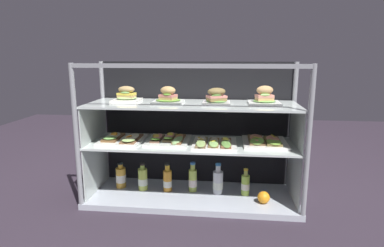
% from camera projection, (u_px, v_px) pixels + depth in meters
% --- Properties ---
extents(ground_plane, '(6.00, 6.00, 0.02)m').
position_uv_depth(ground_plane, '(192.00, 200.00, 2.28)').
color(ground_plane, '#2F2631').
rests_on(ground_plane, ground).
extents(case_base_deck, '(1.44, 0.50, 0.04)m').
position_uv_depth(case_base_deck, '(192.00, 196.00, 2.28)').
color(case_base_deck, '#B1B8C3').
rests_on(case_base_deck, ground).
extents(case_frame, '(1.44, 0.50, 0.95)m').
position_uv_depth(case_frame, '(194.00, 123.00, 2.32)').
color(case_frame, gray).
rests_on(case_frame, ground).
extents(riser_lower_tier, '(1.38, 0.43, 0.36)m').
position_uv_depth(riser_lower_tier, '(192.00, 170.00, 2.24)').
color(riser_lower_tier, silver).
rests_on(riser_lower_tier, case_base_deck).
extents(shelf_lower_glass, '(1.39, 0.45, 0.01)m').
position_uv_depth(shelf_lower_glass, '(192.00, 144.00, 2.20)').
color(shelf_lower_glass, silver).
rests_on(shelf_lower_glass, riser_lower_tier).
extents(riser_upper_tier, '(1.38, 0.43, 0.26)m').
position_uv_depth(riser_upper_tier, '(192.00, 124.00, 2.17)').
color(riser_upper_tier, silver).
rests_on(riser_upper_tier, shelf_lower_glass).
extents(shelf_upper_glass, '(1.39, 0.45, 0.01)m').
position_uv_depth(shelf_upper_glass, '(192.00, 105.00, 2.14)').
color(shelf_upper_glass, silver).
rests_on(shelf_upper_glass, riser_upper_tier).
extents(plated_roll_sandwich_far_left, '(0.18, 0.18, 0.11)m').
position_uv_depth(plated_roll_sandwich_far_left, '(127.00, 96.00, 2.23)').
color(plated_roll_sandwich_far_left, white).
rests_on(plated_roll_sandwich_far_left, shelf_upper_glass).
extents(plated_roll_sandwich_far_right, '(0.20, 0.20, 0.11)m').
position_uv_depth(plated_roll_sandwich_far_right, '(168.00, 97.00, 2.16)').
color(plated_roll_sandwich_far_right, white).
rests_on(plated_roll_sandwich_far_right, shelf_upper_glass).
extents(plated_roll_sandwich_mid_right, '(0.18, 0.18, 0.11)m').
position_uv_depth(plated_roll_sandwich_mid_right, '(217.00, 98.00, 2.12)').
color(plated_roll_sandwich_mid_right, white).
rests_on(plated_roll_sandwich_mid_right, shelf_upper_glass).
extents(plated_roll_sandwich_left_of_center, '(0.20, 0.20, 0.12)m').
position_uv_depth(plated_roll_sandwich_left_of_center, '(264.00, 98.00, 2.10)').
color(plated_roll_sandwich_left_of_center, white).
rests_on(plated_roll_sandwich_left_of_center, shelf_upper_glass).
extents(open_sandwich_tray_mid_right, '(0.29, 0.32, 0.06)m').
position_uv_depth(open_sandwich_tray_mid_right, '(122.00, 139.00, 2.23)').
color(open_sandwich_tray_mid_right, white).
rests_on(open_sandwich_tray_mid_right, shelf_lower_glass).
extents(open_sandwich_tray_mid_left, '(0.29, 0.32, 0.06)m').
position_uv_depth(open_sandwich_tray_mid_left, '(169.00, 139.00, 2.23)').
color(open_sandwich_tray_mid_left, white).
rests_on(open_sandwich_tray_mid_left, shelf_lower_glass).
extents(open_sandwich_tray_far_left, '(0.29, 0.33, 0.06)m').
position_uv_depth(open_sandwich_tray_far_left, '(214.00, 143.00, 2.13)').
color(open_sandwich_tray_far_left, white).
rests_on(open_sandwich_tray_far_left, shelf_lower_glass).
extents(open_sandwich_tray_far_right, '(0.29, 0.32, 0.06)m').
position_uv_depth(open_sandwich_tray_far_right, '(264.00, 141.00, 2.16)').
color(open_sandwich_tray_far_right, white).
rests_on(open_sandwich_tray_far_right, shelf_lower_glass).
extents(juice_bottle_front_second, '(0.07, 0.07, 0.19)m').
position_uv_depth(juice_bottle_front_second, '(121.00, 177.00, 2.37)').
color(juice_bottle_front_second, gold).
rests_on(juice_bottle_front_second, case_base_deck).
extents(juice_bottle_front_left_end, '(0.07, 0.07, 0.20)m').
position_uv_depth(juice_bottle_front_left_end, '(143.00, 179.00, 2.33)').
color(juice_bottle_front_left_end, '#B4C84D').
rests_on(juice_bottle_front_left_end, case_base_deck).
extents(juice_bottle_back_center, '(0.06, 0.06, 0.20)m').
position_uv_depth(juice_bottle_back_center, '(168.00, 180.00, 2.31)').
color(juice_bottle_back_center, gold).
rests_on(juice_bottle_back_center, case_base_deck).
extents(juice_bottle_back_right, '(0.06, 0.06, 0.21)m').
position_uv_depth(juice_bottle_back_right, '(193.00, 180.00, 2.30)').
color(juice_bottle_back_right, '#B2CC50').
rests_on(juice_bottle_back_right, case_base_deck).
extents(juice_bottle_front_right_end, '(0.07, 0.07, 0.22)m').
position_uv_depth(juice_bottle_front_right_end, '(218.00, 182.00, 2.27)').
color(juice_bottle_front_right_end, silver).
rests_on(juice_bottle_front_right_end, case_base_deck).
extents(juice_bottle_near_post, '(0.06, 0.06, 0.19)m').
position_uv_depth(juice_bottle_near_post, '(245.00, 185.00, 2.24)').
color(juice_bottle_near_post, '#B1DA4E').
rests_on(juice_bottle_near_post, case_base_deck).
extents(orange_fruit_beside_bottles, '(0.08, 0.08, 0.08)m').
position_uv_depth(orange_fruit_beside_bottles, '(264.00, 197.00, 2.12)').
color(orange_fruit_beside_bottles, orange).
rests_on(orange_fruit_beside_bottles, case_base_deck).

